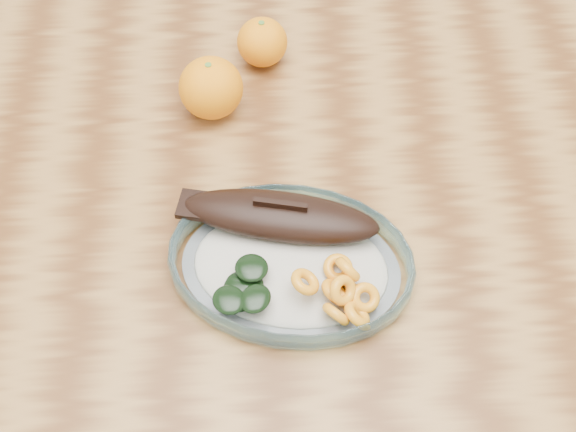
{
  "coord_description": "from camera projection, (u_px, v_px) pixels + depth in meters",
  "views": [
    {
      "loc": [
        0.0,
        -0.52,
        1.44
      ],
      "look_at": [
        0.02,
        -0.06,
        0.77
      ],
      "focal_mm": 45.0,
      "sensor_mm": 36.0,
      "label": 1
    }
  ],
  "objects": [
    {
      "name": "plated_meal",
      "position": [
        290.0,
        260.0,
        0.79
      ],
      "size": [
        0.57,
        0.57,
        0.08
      ],
      "rotation": [
        0.0,
        0.0,
        -0.2
      ],
      "color": "white",
      "rests_on": "dining_table"
    },
    {
      "name": "ground",
      "position": [
        275.0,
        405.0,
        1.49
      ],
      "size": [
        3.0,
        3.0,
        0.0
      ],
      "primitive_type": "plane",
      "color": "slate",
      "rests_on": "ground"
    },
    {
      "name": "orange_left",
      "position": [
        211.0,
        88.0,
        0.91
      ],
      "size": [
        0.08,
        0.08,
        0.08
      ],
      "primitive_type": "sphere",
      "color": "orange",
      "rests_on": "dining_table"
    },
    {
      "name": "orange_right",
      "position": [
        262.0,
        42.0,
        0.96
      ],
      "size": [
        0.07,
        0.07,
        0.07
      ],
      "primitive_type": "sphere",
      "color": "orange",
      "rests_on": "dining_table"
    },
    {
      "name": "dining_table",
      "position": [
        267.0,
        231.0,
        0.95
      ],
      "size": [
        1.2,
        0.8,
        0.75
      ],
      "color": "#593215",
      "rests_on": "ground"
    }
  ]
}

